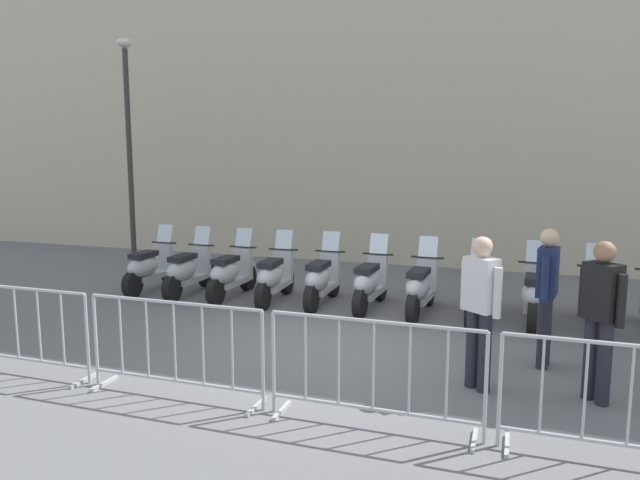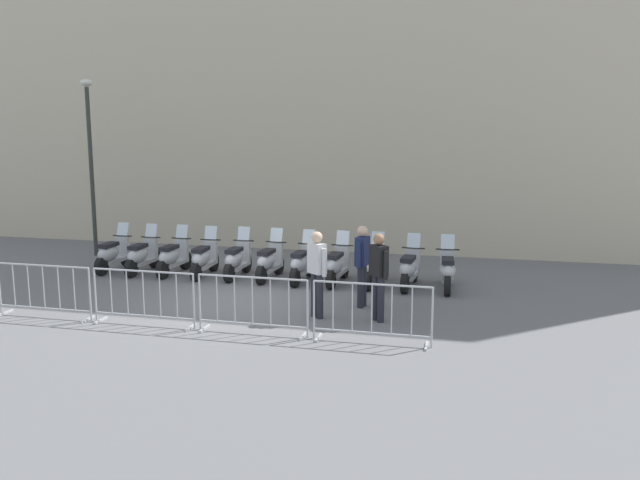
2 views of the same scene
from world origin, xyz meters
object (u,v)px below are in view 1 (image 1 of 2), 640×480
object	(u,v)px
motorcycle_5	(370,283)
officer_by_barriers	(480,304)
motorcycle_1	(188,271)
barrier_segment_0	(17,330)
officer_mid_plaza	(601,312)
street_lamp	(128,130)
motorcycle_8	(534,295)
motorcycle_2	(230,274)
motorcycle_6	(420,288)
motorcycle_4	(321,280)
motorcycle_7	(476,292)
barrier_segment_3	(630,407)
barrier_segment_2	(373,375)
motorcycle_0	(149,268)
motorcycle_3	(274,277)
barrier_segment_1	(175,350)
officer_near_row_end	(547,289)
motorcycle_9	(596,300)

from	to	relation	value
motorcycle_5	officer_by_barriers	size ratio (longest dim) A/B	1.00
motorcycle_1	barrier_segment_0	distance (m)	4.15
officer_mid_plaza	barrier_segment_0	bearing A→B (deg)	-170.33
barrier_segment_0	street_lamp	bearing A→B (deg)	113.12
motorcycle_8	officer_mid_plaza	xyz separation A→B (m)	(0.47, -2.91, 0.53)
motorcycle_2	motorcycle_6	xyz separation A→B (m)	(3.50, -0.15, 0.00)
motorcycle_2	motorcycle_8	distance (m)	5.25
motorcycle_4	motorcycle_8	bearing A→B (deg)	-2.14
motorcycle_7	motorcycle_8	world-z (taller)	same
street_lamp	barrier_segment_3	bearing A→B (deg)	-34.74
motorcycle_2	barrier_segment_2	distance (m)	5.60
motorcycle_2	barrier_segment_3	bearing A→B (deg)	-37.27
motorcycle_0	motorcycle_6	size ratio (longest dim) A/B	1.00
motorcycle_6	officer_by_barriers	world-z (taller)	officer_by_barriers
street_lamp	officer_by_barriers	bearing A→B (deg)	-32.47
motorcycle_4	motorcycle_5	size ratio (longest dim) A/B	1.00
motorcycle_3	street_lamp	distance (m)	5.49
barrier_segment_3	officer_by_barriers	distance (m)	1.88
motorcycle_3	barrier_segment_1	bearing A→B (deg)	-83.11
barrier_segment_2	officer_near_row_end	size ratio (longest dim) A/B	1.22
officer_by_barriers	motorcycle_5	bearing A→B (deg)	122.02
motorcycle_9	barrier_segment_0	bearing A→B (deg)	-150.30
motorcycle_5	barrier_segment_3	bearing A→B (deg)	-54.06
barrier_segment_0	barrier_segment_1	world-z (taller)	same
motorcycle_6	motorcycle_2	bearing A→B (deg)	177.57
motorcycle_4	officer_near_row_end	xyz separation A→B (m)	(3.51, -2.08, 0.53)
barrier_segment_0	motorcycle_8	bearing A→B (deg)	33.59
motorcycle_5	barrier_segment_2	distance (m)	4.36
motorcycle_1	motorcycle_9	distance (m)	7.00
motorcycle_2	barrier_segment_3	xyz separation A→B (m)	(5.77, -4.39, 0.07)
motorcycle_6	barrier_segment_3	bearing A→B (deg)	-61.83
motorcycle_8	barrier_segment_3	bearing A→B (deg)	-83.06
motorcycle_6	motorcycle_9	bearing A→B (deg)	-1.31
motorcycle_9	officer_by_barriers	xyz separation A→B (m)	(-1.61, -2.85, 0.53)
motorcycle_7	officer_by_barriers	size ratio (longest dim) A/B	1.00
motorcycle_1	motorcycle_6	distance (m)	4.37
motorcycle_4	motorcycle_0	bearing A→B (deg)	178.90
barrier_segment_2	officer_mid_plaza	world-z (taller)	officer_mid_plaza
barrier_segment_2	street_lamp	bearing A→B (deg)	138.04
officer_mid_plaza	motorcycle_8	bearing A→B (deg)	99.18
motorcycle_5	officer_by_barriers	xyz separation A→B (m)	(1.88, -3.01, 0.53)
barrier_segment_2	barrier_segment_3	xyz separation A→B (m)	(2.19, -0.08, 0.00)
motorcycle_1	barrier_segment_0	bearing A→B (deg)	-89.04
barrier_segment_0	officer_by_barriers	size ratio (longest dim) A/B	1.22
motorcycle_3	motorcycle_9	size ratio (longest dim) A/B	1.00
motorcycle_2	barrier_segment_0	bearing A→B (deg)	-100.95
barrier_segment_2	officer_mid_plaza	xyz separation A→B (m)	(2.14, 1.26, 0.46)
motorcycle_1	officer_near_row_end	size ratio (longest dim) A/B	1.00
motorcycle_6	officer_by_barriers	bearing A→B (deg)	-70.88
motorcycle_9	barrier_segment_3	size ratio (longest dim) A/B	0.82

